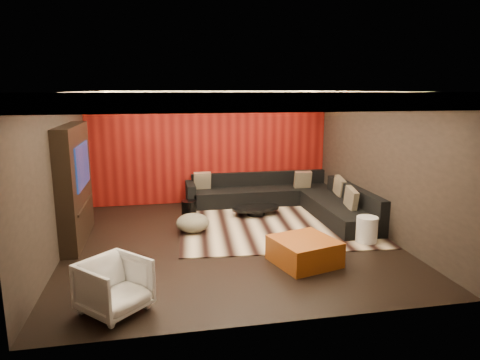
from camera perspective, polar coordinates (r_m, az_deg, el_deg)
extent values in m
cube|color=black|center=(8.25, -1.26, -8.16)|extent=(6.00, 6.00, 0.02)
cube|color=silver|center=(7.74, -1.36, 11.83)|extent=(6.00, 6.00, 0.02)
cube|color=black|center=(10.82, -4.01, 4.36)|extent=(6.00, 0.02, 2.80)
cube|color=black|center=(7.95, -23.22, 0.64)|extent=(0.02, 6.00, 2.80)
cube|color=black|center=(8.88, 18.22, 2.11)|extent=(0.02, 6.00, 2.80)
cube|color=#6B0C0A|center=(10.78, -3.99, 4.33)|extent=(5.98, 0.05, 2.78)
cube|color=silver|center=(10.41, -3.90, 11.19)|extent=(6.00, 0.60, 0.22)
cube|color=silver|center=(5.10, 3.84, 10.36)|extent=(6.00, 0.60, 0.22)
cube|color=silver|center=(7.76, -21.74, 10.11)|extent=(0.60, 4.80, 0.22)
cube|color=silver|center=(8.62, 16.95, 10.54)|extent=(0.60, 4.80, 0.22)
cube|color=#FFD899|center=(10.08, -3.65, 10.66)|extent=(4.80, 0.08, 0.04)
cube|color=#FFD899|center=(5.44, 2.90, 9.53)|extent=(4.80, 0.08, 0.04)
cube|color=#FFD899|center=(7.71, -19.18, 9.62)|extent=(0.08, 4.80, 0.04)
cube|color=#FFD899|center=(8.47, 14.85, 10.03)|extent=(0.08, 4.80, 0.04)
cube|color=black|center=(8.55, -21.19, -0.51)|extent=(0.30, 2.00, 2.20)
cube|color=black|center=(8.46, -20.30, 1.84)|extent=(0.04, 1.30, 0.80)
cube|color=black|center=(8.62, -19.94, -3.07)|extent=(0.04, 1.60, 0.04)
cube|color=beige|center=(9.03, 4.91, -6.26)|extent=(4.22, 3.30, 0.02)
cylinder|color=black|center=(9.79, 2.12, -4.12)|extent=(1.27, 1.27, 0.19)
cylinder|color=black|center=(9.59, -6.80, -3.92)|extent=(0.43, 0.43, 0.39)
ellipsoid|color=beige|center=(8.68, -6.32, -5.70)|extent=(0.84, 0.84, 0.37)
cylinder|color=white|center=(8.42, 16.54, -6.38)|extent=(0.52, 0.52, 0.50)
cube|color=#8E4512|center=(7.25, 8.56, -9.36)|extent=(1.17, 1.17, 0.42)
imported|color=white|center=(5.89, -16.41, -13.43)|extent=(1.08, 1.08, 0.70)
cube|color=black|center=(10.82, 2.97, -2.09)|extent=(3.50, 0.90, 0.40)
cube|color=black|center=(11.07, 2.55, 0.22)|extent=(3.50, 0.20, 0.35)
cube|color=black|center=(9.64, 13.05, -4.17)|extent=(0.90, 2.60, 0.40)
cube|color=black|center=(9.69, 15.05, -1.90)|extent=(0.20, 2.60, 0.35)
cube|color=black|center=(10.52, -6.59, -2.01)|extent=(0.20, 0.90, 0.60)
cube|color=beige|center=(10.63, -5.05, -0.06)|extent=(0.42, 0.20, 0.44)
cube|color=beige|center=(10.81, 8.36, 0.07)|extent=(0.42, 0.20, 0.44)
cube|color=beige|center=(9.14, 14.61, -2.40)|extent=(0.12, 0.50, 0.50)
cube|color=beige|center=(10.20, 13.13, -0.85)|extent=(0.12, 0.50, 0.50)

